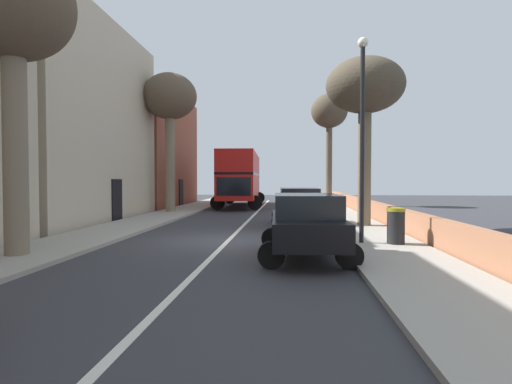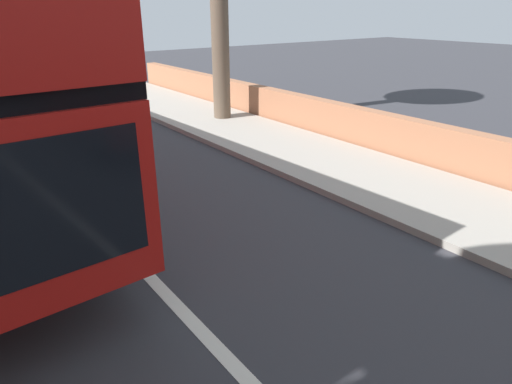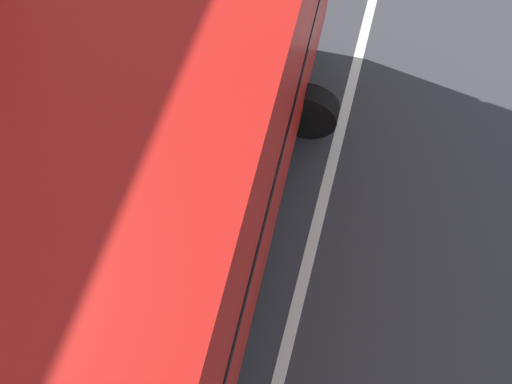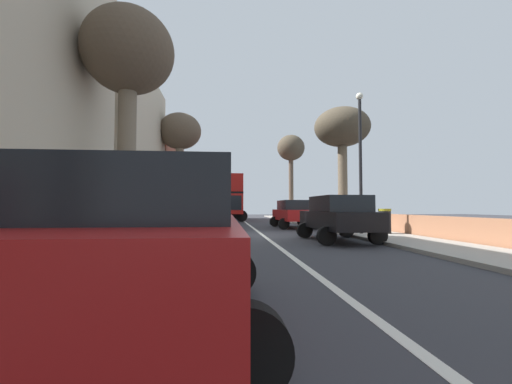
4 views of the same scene
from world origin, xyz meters
name	(u,v)px [view 3 (image 3 of 4)]	position (x,y,z in m)	size (l,w,h in m)	color
double_decker_bus	(99,313)	(-1.70, 17.84, 2.36)	(3.88, 11.51, 4.06)	#B31712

